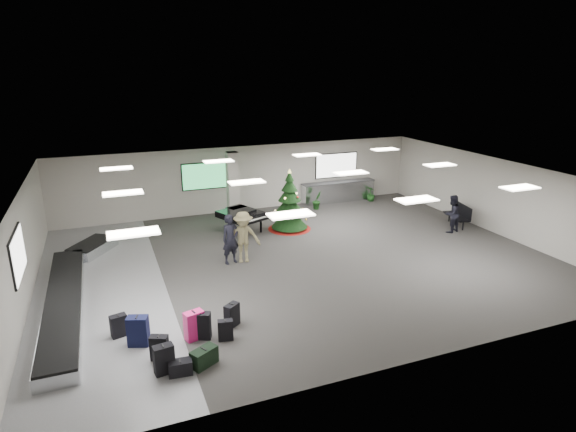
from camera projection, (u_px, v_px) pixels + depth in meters
name	position (u px, v px, depth m)	size (l,w,h in m)	color
ground	(300.00, 259.00, 17.93)	(18.00, 18.00, 0.00)	#34322F
room_envelope	(284.00, 196.00, 17.70)	(18.02, 14.02, 3.21)	#B2ABA2
baggage_carousel	(71.00, 290.00, 15.04)	(2.28, 9.71, 0.43)	silver
service_counter	(338.00, 192.00, 25.42)	(4.05, 0.65, 1.08)	silver
suitcase_0	(164.00, 359.00, 11.21)	(0.50, 0.32, 0.75)	black
suitcase_1	(202.00, 326.00, 12.65)	(0.54, 0.41, 0.76)	black
pink_suitcase	(194.00, 325.00, 12.63)	(0.56, 0.41, 0.80)	#F41F79
suitcase_3	(232.00, 315.00, 13.27)	(0.49, 0.46, 0.68)	black
navy_suitcase	(138.00, 331.00, 12.33)	(0.60, 0.47, 0.83)	black
suitcase_5	(159.00, 348.00, 11.74)	(0.49, 0.39, 0.66)	black
green_duffel	(204.00, 357.00, 11.55)	(0.73, 0.61, 0.46)	black
suitcase_7	(225.00, 330.00, 12.61)	(0.42, 0.27, 0.59)	black
suitcase_8	(119.00, 326.00, 12.76)	(0.46, 0.33, 0.64)	black
black_duffel	(180.00, 368.00, 11.21)	(0.57, 0.35, 0.38)	black
christmas_tree	(289.00, 209.00, 21.02)	(1.90, 1.90, 2.71)	#6D0C09
grand_piano	(241.00, 215.00, 20.66)	(2.06, 2.30, 1.08)	black
bench	(459.00, 213.00, 21.59)	(0.87, 1.66, 1.00)	black
traveler_a	(231.00, 239.00, 17.37)	(0.67, 0.44, 1.84)	black
traveler_b	(243.00, 237.00, 17.47)	(1.24, 0.71, 1.91)	olive
traveler_bench	(452.00, 214.00, 20.65)	(0.80, 0.63, 1.66)	black
potted_plant_left	(317.00, 200.00, 24.12)	(0.50, 0.40, 0.90)	#144018
potted_plant_right	(371.00, 194.00, 25.58)	(0.43, 0.43, 0.77)	#144018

